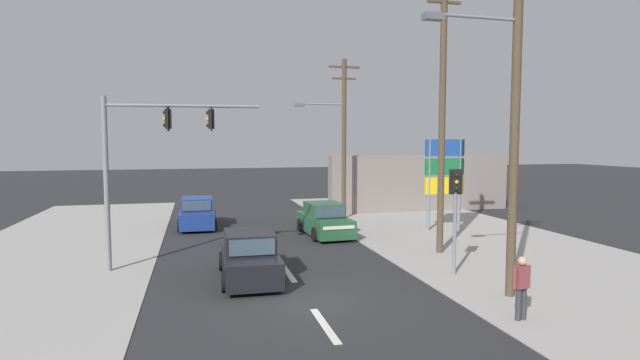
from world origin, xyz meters
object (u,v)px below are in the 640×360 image
(utility_pole_foreground_right, at_px, (512,94))
(pedestal_signal_right_kerb, at_px, (455,203))
(shopping_plaza_sign, at_px, (444,171))
(pedestrian_at_kerb, at_px, (522,284))
(sedan_oncoming_mid, at_px, (324,221))
(traffic_signal_mast, at_px, (145,151))
(sedan_receding_far, at_px, (250,257))
(utility_pole_background_right, at_px, (342,133))
(sedan_kerbside_parked, at_px, (197,214))
(utility_pole_midground_right, at_px, (442,110))

(utility_pole_foreground_right, xyz_separation_m, pedestal_signal_right_kerb, (-0.27, 2.51, -3.39))
(pedestal_signal_right_kerb, xyz_separation_m, shopping_plaza_sign, (3.77, 7.87, 0.57))
(shopping_plaza_sign, height_order, pedestrian_at_kerb, shopping_plaza_sign)
(sedan_oncoming_mid, bearing_deg, traffic_signal_mast, -148.17)
(utility_pole_foreground_right, relative_size, pedestrian_at_kerb, 6.67)
(shopping_plaza_sign, xyz_separation_m, sedan_receding_far, (-10.48, -6.67, -2.28))
(sedan_receding_far, height_order, sedan_oncoming_mid, same)
(pedestal_signal_right_kerb, relative_size, pedestrian_at_kerb, 2.18)
(utility_pole_background_right, distance_m, pedestrian_at_kerb, 17.46)
(utility_pole_background_right, relative_size, sedan_oncoming_mid, 2.12)
(traffic_signal_mast, xyz_separation_m, sedan_receding_far, (3.32, -2.01, -3.44))
(utility_pole_foreground_right, height_order, sedan_kerbside_parked, utility_pole_foreground_right)
(pedestal_signal_right_kerb, distance_m, sedan_oncoming_mid, 8.45)
(utility_pole_background_right, distance_m, sedan_oncoming_mid, 6.79)
(utility_pole_foreground_right, distance_m, pedestrian_at_kerb, 5.26)
(shopping_plaza_sign, distance_m, pedestrian_at_kerb, 13.06)
(utility_pole_foreground_right, height_order, sedan_oncoming_mid, utility_pole_foreground_right)
(traffic_signal_mast, bearing_deg, utility_pole_midground_right, -0.37)
(shopping_plaza_sign, xyz_separation_m, sedan_kerbside_parked, (-12.10, 3.82, -2.28))
(utility_pole_midground_right, distance_m, traffic_signal_mast, 11.24)
(utility_pole_background_right, relative_size, pedestrian_at_kerb, 5.61)
(traffic_signal_mast, distance_m, sedan_kerbside_parked, 9.32)
(utility_pole_background_right, bearing_deg, utility_pole_midground_right, -82.30)
(utility_pole_foreground_right, xyz_separation_m, sedan_kerbside_parked, (-8.60, 14.21, -5.10))
(sedan_receding_far, bearing_deg, sedan_oncoming_mid, 57.64)
(utility_pole_background_right, height_order, sedan_oncoming_mid, utility_pole_background_right)
(utility_pole_midground_right, xyz_separation_m, traffic_signal_mast, (-11.13, 0.07, -1.58))
(sedan_receding_far, bearing_deg, utility_pole_background_right, 60.49)
(sedan_oncoming_mid, relative_size, pedestrian_at_kerb, 2.65)
(utility_pole_midground_right, relative_size, sedan_receding_far, 2.57)
(utility_pole_midground_right, distance_m, pedestrian_at_kerb, 8.99)
(utility_pole_midground_right, height_order, sedan_kerbside_parked, utility_pole_midground_right)
(traffic_signal_mast, relative_size, shopping_plaza_sign, 1.30)
(traffic_signal_mast, bearing_deg, sedan_oncoming_mid, 31.83)
(pedestal_signal_right_kerb, height_order, shopping_plaza_sign, shopping_plaza_sign)
(utility_pole_background_right, relative_size, sedan_receding_far, 2.14)
(utility_pole_foreground_right, relative_size, shopping_plaza_sign, 2.36)
(utility_pole_midground_right, distance_m, pedestal_signal_right_kerb, 4.69)
(utility_pole_foreground_right, distance_m, utility_pole_background_right, 15.25)
(sedan_receding_far, bearing_deg, pedestrian_at_kerb, -41.62)
(traffic_signal_mast, bearing_deg, utility_pole_foreground_right, -29.04)
(utility_pole_midground_right, relative_size, sedan_kerbside_parked, 2.57)
(utility_pole_midground_right, height_order, sedan_oncoming_mid, utility_pole_midground_right)
(sedan_kerbside_parked, distance_m, pedestrian_at_kerb, 17.78)
(utility_pole_foreground_right, xyz_separation_m, traffic_signal_mast, (-10.30, 5.72, -1.66))
(utility_pole_foreground_right, relative_size, traffic_signal_mast, 1.81)
(shopping_plaza_sign, height_order, sedan_receding_far, shopping_plaza_sign)
(shopping_plaza_sign, distance_m, sedan_kerbside_parked, 12.89)
(utility_pole_background_right, distance_m, shopping_plaza_sign, 6.55)
(utility_pole_background_right, distance_m, pedestal_signal_right_kerb, 12.96)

